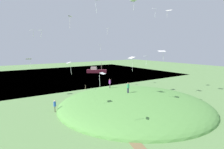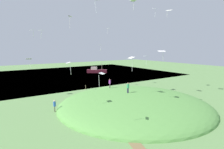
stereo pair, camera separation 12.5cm
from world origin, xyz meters
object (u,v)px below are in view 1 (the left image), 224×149
object	(u,v)px
kite_0	(132,58)
kite_4	(29,59)
boat_on_lake	(96,71)
kite_12	(96,0)
kite_9	(162,51)
kite_2	(133,1)
kite_11	(100,45)
mooring_post	(86,87)
kite_1	(155,9)
person_watching_kites	(110,82)
kite_5	(108,29)
kite_13	(146,56)
kite_3	(169,11)
kite_14	(32,30)
kite_7	(102,75)
person_on_hilltop	(55,104)
kite_8	(41,31)
kite_10	(70,17)
person_walking_path	(128,86)
kite_6	(69,64)

from	to	relation	value
kite_0	kite_4	distance (m)	19.80
boat_on_lake	kite_12	size ratio (longest dim) A/B	4.40
kite_4	kite_9	xyz separation A→B (m)	(17.89, 16.65, 1.60)
kite_2	kite_11	size ratio (longest dim) A/B	1.10
mooring_post	kite_12	bearing A→B (deg)	-22.16
kite_1	kite_2	distance (m)	8.31
person_watching_kites	kite_11	bearing A→B (deg)	168.86
kite_12	kite_5	bearing A→B (deg)	142.61
kite_13	mooring_post	size ratio (longest dim) A/B	2.25
kite_4	kite_5	distance (m)	19.17
kite_2	kite_3	world-z (taller)	kite_2
person_watching_kites	kite_14	world-z (taller)	kite_14
kite_3	kite_4	world-z (taller)	kite_3
kite_7	person_on_hilltop	bearing A→B (deg)	-172.74
person_on_hilltop	kite_8	world-z (taller)	kite_8
kite_1	kite_10	world-z (taller)	kite_1
person_on_hilltop	kite_8	size ratio (longest dim) A/B	1.21
kite_1	kite_9	bearing A→B (deg)	-39.85
kite_4	kite_14	bearing A→B (deg)	-0.09
kite_12	kite_14	xyz separation A→B (m)	(-13.24, -4.71, -2.93)
person_walking_path	kite_12	size ratio (longest dim) A/B	1.07
person_walking_path	kite_6	world-z (taller)	kite_6
kite_12	kite_14	distance (m)	14.35
kite_1	kite_7	distance (m)	26.17
kite_0	kite_3	size ratio (longest dim) A/B	1.59
boat_on_lake	person_walking_path	bearing A→B (deg)	104.87
kite_14	kite_0	bearing A→B (deg)	48.09
kite_2	mooring_post	distance (m)	21.85
boat_on_lake	kite_3	world-z (taller)	kite_3
kite_3	person_on_hilltop	bearing A→B (deg)	-99.41
kite_6	kite_13	bearing A→B (deg)	105.49
kite_5	kite_8	distance (m)	16.28
kite_6	kite_7	distance (m)	7.11
kite_4	kite_13	xyz separation A→B (m)	(9.81, 21.15, 0.34)
kite_3	kite_10	xyz separation A→B (m)	(-10.19, -15.59, -1.27)
mooring_post	kite_8	bearing A→B (deg)	-73.72
kite_4	kite_12	world-z (taller)	kite_12
kite_9	kite_11	distance (m)	17.76
kite_3	kite_10	distance (m)	18.67
mooring_post	kite_6	bearing A→B (deg)	-32.82
kite_0	kite_6	bearing A→B (deg)	-91.71
boat_on_lake	kite_7	distance (m)	53.02
kite_11	kite_13	bearing A→B (deg)	29.72
person_walking_path	kite_6	xyz separation A→B (m)	(0.67, -10.59, 4.44)
kite_10	mooring_post	bearing A→B (deg)	131.93
kite_2	kite_12	bearing A→B (deg)	-63.39
boat_on_lake	kite_6	world-z (taller)	kite_6
mooring_post	kite_13	bearing A→B (deg)	40.76
kite_8	mooring_post	world-z (taller)	kite_8
kite_13	kite_2	bearing A→B (deg)	-67.33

